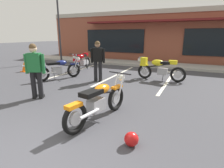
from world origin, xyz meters
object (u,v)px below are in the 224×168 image
object	(u,v)px
person_in_black_shirt	(35,68)
parking_lot_lamp_post	(57,16)
helmet_on_pavement	(131,139)
motorcycle_black_cruiser	(158,68)
person_in_shorts_foreground	(98,59)
motorcycle_silver_naked	(59,69)
traffic_cone	(24,67)
motorcycle_foreground_classic	(99,101)
motorcycle_red_sportbike	(82,61)

from	to	relation	value
person_in_black_shirt	parking_lot_lamp_post	world-z (taller)	parking_lot_lamp_post
helmet_on_pavement	parking_lot_lamp_post	bearing A→B (deg)	136.41
motorcycle_black_cruiser	helmet_on_pavement	bearing A→B (deg)	-83.59
motorcycle_black_cruiser	person_in_shorts_foreground	xyz separation A→B (m)	(-2.25, -1.28, 0.42)
motorcycle_silver_naked	helmet_on_pavement	bearing A→B (deg)	-37.24
motorcycle_silver_naked	motorcycle_black_cruiser	bearing A→B (deg)	22.77
traffic_cone	motorcycle_foreground_classic	bearing A→B (deg)	-27.76
motorcycle_foreground_classic	person_in_black_shirt	xyz separation A→B (m)	(-2.45, 0.51, 0.49)
motorcycle_red_sportbike	person_in_black_shirt	distance (m)	4.81
motorcycle_silver_naked	person_in_black_shirt	xyz separation A→B (m)	(1.11, -2.30, 0.49)
motorcycle_red_sportbike	person_in_shorts_foreground	bearing A→B (deg)	-41.91
motorcycle_foreground_classic	person_in_shorts_foreground	size ratio (longest dim) A/B	1.25
motorcycle_red_sportbike	person_in_shorts_foreground	world-z (taller)	person_in_shorts_foreground
motorcycle_black_cruiser	traffic_cone	world-z (taller)	motorcycle_black_cruiser
motorcycle_foreground_classic	motorcycle_red_sportbike	distance (m)	6.41
person_in_black_shirt	parking_lot_lamp_post	size ratio (longest dim) A/B	0.35
person_in_shorts_foreground	motorcycle_red_sportbike	bearing A→B (deg)	138.09
traffic_cone	parking_lot_lamp_post	bearing A→B (deg)	100.80
traffic_cone	motorcycle_silver_naked	bearing A→B (deg)	-11.06
person_in_black_shirt	traffic_cone	xyz separation A→B (m)	(-3.96, 2.86, -0.69)
motorcycle_silver_naked	motorcycle_foreground_classic	bearing A→B (deg)	-38.34
motorcycle_foreground_classic	motorcycle_black_cruiser	distance (m)	4.52
motorcycle_foreground_classic	motorcycle_red_sportbike	size ratio (longest dim) A/B	1.00
helmet_on_pavement	motorcycle_foreground_classic	bearing A→B (deg)	146.87
motorcycle_red_sportbike	person_in_black_shirt	bearing A→B (deg)	-72.33
motorcycle_red_sportbike	helmet_on_pavement	xyz separation A→B (m)	(4.92, -5.75, -0.40)
traffic_cone	motorcycle_black_cruiser	bearing A→B (deg)	9.30
helmet_on_pavement	person_in_shorts_foreground	bearing A→B (deg)	126.19
motorcycle_red_sportbike	parking_lot_lamp_post	distance (m)	4.59
person_in_black_shirt	person_in_shorts_foreground	distance (m)	2.77
traffic_cone	parking_lot_lamp_post	size ratio (longest dim) A/B	0.11
helmet_on_pavement	traffic_cone	size ratio (longest dim) A/B	0.49
motorcycle_red_sportbike	traffic_cone	xyz separation A→B (m)	(-2.50, -1.71, -0.27)
motorcycle_black_cruiser	motorcycle_silver_naked	bearing A→B (deg)	-157.23
traffic_cone	person_in_shorts_foreground	bearing A→B (deg)	-2.03
motorcycle_red_sportbike	traffic_cone	world-z (taller)	motorcycle_red_sportbike
motorcycle_red_sportbike	motorcycle_black_cruiser	bearing A→B (deg)	-7.74
person_in_shorts_foreground	traffic_cone	world-z (taller)	person_in_shorts_foreground
helmet_on_pavement	motorcycle_red_sportbike	bearing A→B (deg)	130.58
person_in_shorts_foreground	motorcycle_black_cruiser	bearing A→B (deg)	29.67
person_in_shorts_foreground	traffic_cone	distance (m)	4.64
motorcycle_silver_naked	traffic_cone	xyz separation A→B (m)	(-2.85, 0.56, -0.20)
person_in_black_shirt	helmet_on_pavement	size ratio (longest dim) A/B	6.44
motorcycle_black_cruiser	helmet_on_pavement	world-z (taller)	motorcycle_black_cruiser
motorcycle_red_sportbike	traffic_cone	size ratio (longest dim) A/B	3.95
motorcycle_silver_naked	person_in_shorts_foreground	distance (m)	1.85
motorcycle_red_sportbike	helmet_on_pavement	distance (m)	7.58
motorcycle_red_sportbike	person_in_black_shirt	xyz separation A→B (m)	(1.46, -4.57, 0.42)
motorcycle_black_cruiser	helmet_on_pavement	size ratio (longest dim) A/B	8.11
motorcycle_foreground_classic	motorcycle_silver_naked	bearing A→B (deg)	141.66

